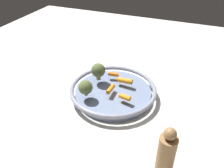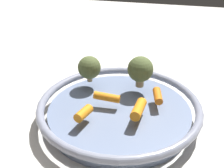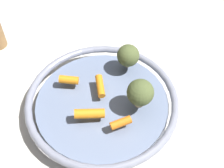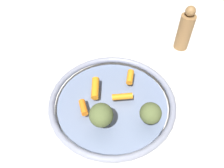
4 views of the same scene
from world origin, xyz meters
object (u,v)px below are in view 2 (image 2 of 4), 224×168
at_px(baby_carrot_back, 84,113).
at_px(broccoli_floret_large, 140,70).
at_px(serving_bowl, 119,111).
at_px(baby_carrot_center, 107,98).
at_px(baby_carrot_right, 158,96).
at_px(baby_carrot_left, 139,109).
at_px(broccoli_floret_mid, 89,68).

relative_size(baby_carrot_back, broccoli_floret_large, 0.62).
relative_size(serving_bowl, broccoli_floret_large, 4.83).
bearing_deg(baby_carrot_center, baby_carrot_right, -163.23).
bearing_deg(baby_carrot_center, broccoli_floret_large, -125.96).
relative_size(baby_carrot_left, baby_carrot_center, 1.16).
xyz_separation_m(baby_carrot_right, broccoli_floret_large, (0.05, -0.05, 0.03)).
xyz_separation_m(serving_bowl, broccoli_floret_mid, (0.09, -0.08, 0.06)).
relative_size(baby_carrot_back, broccoli_floret_mid, 0.72).
relative_size(baby_carrot_center, broccoli_floret_large, 0.77).
bearing_deg(serving_bowl, baby_carrot_left, 144.28).
height_order(baby_carrot_back, broccoli_floret_large, broccoli_floret_large).
height_order(baby_carrot_left, baby_carrot_center, baby_carrot_left).
bearing_deg(baby_carrot_center, baby_carrot_back, 66.50).
relative_size(serving_bowl, baby_carrot_back, 7.81).
height_order(baby_carrot_back, baby_carrot_right, baby_carrot_back).
distance_m(baby_carrot_left, broccoli_floret_mid, 0.18).
distance_m(baby_carrot_back, broccoli_floret_large, 0.18).
bearing_deg(baby_carrot_center, baby_carrot_left, 157.29).
bearing_deg(baby_carrot_right, baby_carrot_back, 36.42).
xyz_separation_m(baby_carrot_center, broccoli_floret_large, (-0.06, -0.08, 0.03)).
bearing_deg(broccoli_floret_mid, serving_bowl, 139.07).
bearing_deg(broccoli_floret_mid, baby_carrot_center, 127.62).
xyz_separation_m(baby_carrot_left, baby_carrot_center, (0.07, -0.03, -0.00)).
height_order(serving_bowl, baby_carrot_right, baby_carrot_right).
xyz_separation_m(baby_carrot_back, baby_carrot_center, (-0.03, -0.07, -0.00)).
xyz_separation_m(baby_carrot_left, broccoli_floret_mid, (0.14, -0.11, 0.03)).
bearing_deg(broccoli_floret_large, baby_carrot_left, 97.21).
bearing_deg(baby_carrot_center, broccoli_floret_mid, -52.38).
distance_m(serving_bowl, broccoli_floret_large, 0.11).
height_order(baby_carrot_left, baby_carrot_back, baby_carrot_left).
bearing_deg(broccoli_floret_mid, baby_carrot_left, 140.77).
distance_m(baby_carrot_right, broccoli_floret_large, 0.08).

